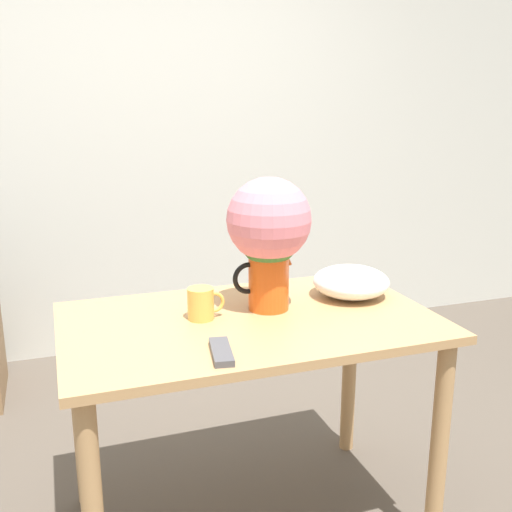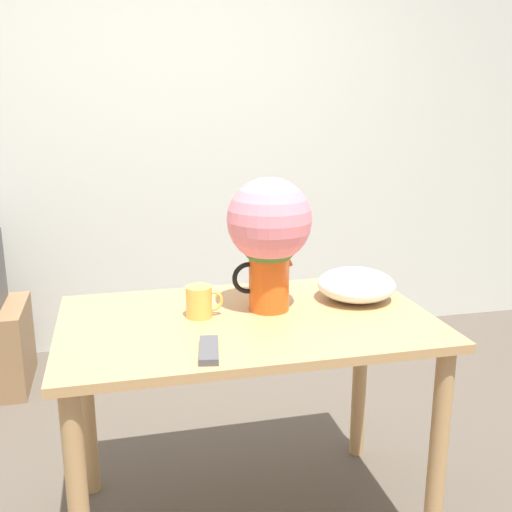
% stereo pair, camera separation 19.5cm
% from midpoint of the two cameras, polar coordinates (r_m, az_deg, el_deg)
% --- Properties ---
extents(wall_back, '(8.00, 0.05, 2.60)m').
position_cam_midpoint_polar(wall_back, '(3.67, -6.46, 11.30)').
color(wall_back, silver).
rests_on(wall_back, ground_plane).
extents(table, '(1.25, 0.76, 0.80)m').
position_cam_midpoint_polar(table, '(2.07, 1.90, -9.23)').
color(table, tan).
rests_on(table, ground_plane).
extents(flower_vase, '(0.29, 0.29, 0.46)m').
position_cam_midpoint_polar(flower_vase, '(2.03, 4.02, 2.37)').
color(flower_vase, '#E05619').
rests_on(flower_vase, table).
extents(coffee_mug, '(0.13, 0.09, 0.11)m').
position_cam_midpoint_polar(coffee_mug, '(2.01, -2.61, -4.42)').
color(coffee_mug, gold).
rests_on(coffee_mug, table).
extents(white_bowl, '(0.28, 0.28, 0.11)m').
position_cam_midpoint_polar(white_bowl, '(2.23, 11.99, -2.72)').
color(white_bowl, white).
rests_on(white_bowl, table).
extents(remote_control, '(0.08, 0.19, 0.02)m').
position_cam_midpoint_polar(remote_control, '(1.75, -1.31, -9.01)').
color(remote_control, '#4C4C51').
rests_on(remote_control, table).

